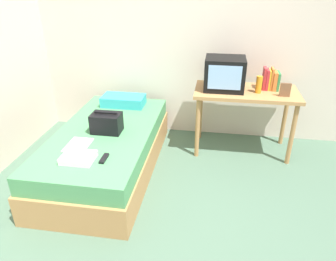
{
  "coord_description": "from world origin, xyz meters",
  "views": [
    {
      "loc": [
        0.32,
        -1.96,
        1.96
      ],
      "look_at": [
        -0.14,
        0.91,
        0.51
      ],
      "focal_mm": 33.8,
      "sensor_mm": 36.0,
      "label": 1
    }
  ],
  "objects": [
    {
      "name": "ground_plane",
      "position": [
        0.0,
        0.0,
        0.0
      ],
      "size": [
        8.0,
        8.0,
        0.0
      ],
      "primitive_type": "plane",
      "color": "#4C6B56"
    },
    {
      "name": "wall_back",
      "position": [
        0.0,
        2.0,
        1.3
      ],
      "size": [
        5.2,
        0.1,
        2.6
      ],
      "primitive_type": "cube",
      "color": "beige",
      "rests_on": "ground"
    },
    {
      "name": "bed",
      "position": [
        -0.81,
        0.87,
        0.24
      ],
      "size": [
        1.0,
        2.0,
        0.48
      ],
      "color": "#B27F4C",
      "rests_on": "ground"
    },
    {
      "name": "desk",
      "position": [
        0.66,
        1.54,
        0.67
      ],
      "size": [
        1.16,
        0.6,
        0.77
      ],
      "color": "#B27F4C",
      "rests_on": "ground"
    },
    {
      "name": "tv",
      "position": [
        0.4,
        1.55,
        0.95
      ],
      "size": [
        0.44,
        0.39,
        0.36
      ],
      "color": "black",
      "rests_on": "desk"
    },
    {
      "name": "water_bottle",
      "position": [
        0.78,
        1.48,
        0.86
      ],
      "size": [
        0.07,
        0.07,
        0.19
      ],
      "primitive_type": "cylinder",
      "color": "orange",
      "rests_on": "desk"
    },
    {
      "name": "book_row",
      "position": [
        0.92,
        1.63,
        0.88
      ],
      "size": [
        0.18,
        0.17,
        0.25
      ],
      "color": "#B72D33",
      "rests_on": "desk"
    },
    {
      "name": "picture_frame",
      "position": [
        1.04,
        1.4,
        0.84
      ],
      "size": [
        0.11,
        0.02,
        0.15
      ],
      "primitive_type": "cube",
      "color": "brown",
      "rests_on": "desk"
    },
    {
      "name": "pillow",
      "position": [
        -0.81,
        1.58,
        0.54
      ],
      "size": [
        0.52,
        0.29,
        0.12
      ],
      "primitive_type": "cube",
      "color": "#33A8B7",
      "rests_on": "bed"
    },
    {
      "name": "handbag",
      "position": [
        -0.77,
        0.83,
        0.58
      ],
      "size": [
        0.3,
        0.2,
        0.22
      ],
      "color": "black",
      "rests_on": "bed"
    },
    {
      "name": "magazine",
      "position": [
        -0.95,
        0.51,
        0.49
      ],
      "size": [
        0.21,
        0.29,
        0.01
      ],
      "primitive_type": "cube",
      "color": "white",
      "rests_on": "bed"
    },
    {
      "name": "remote_dark",
      "position": [
        -0.62,
        0.3,
        0.49
      ],
      "size": [
        0.04,
        0.16,
        0.02
      ],
      "primitive_type": "cube",
      "color": "black",
      "rests_on": "bed"
    },
    {
      "name": "folded_towel",
      "position": [
        -0.83,
        0.25,
        0.51
      ],
      "size": [
        0.28,
        0.22,
        0.05
      ],
      "primitive_type": "cube",
      "color": "white",
      "rests_on": "bed"
    }
  ]
}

